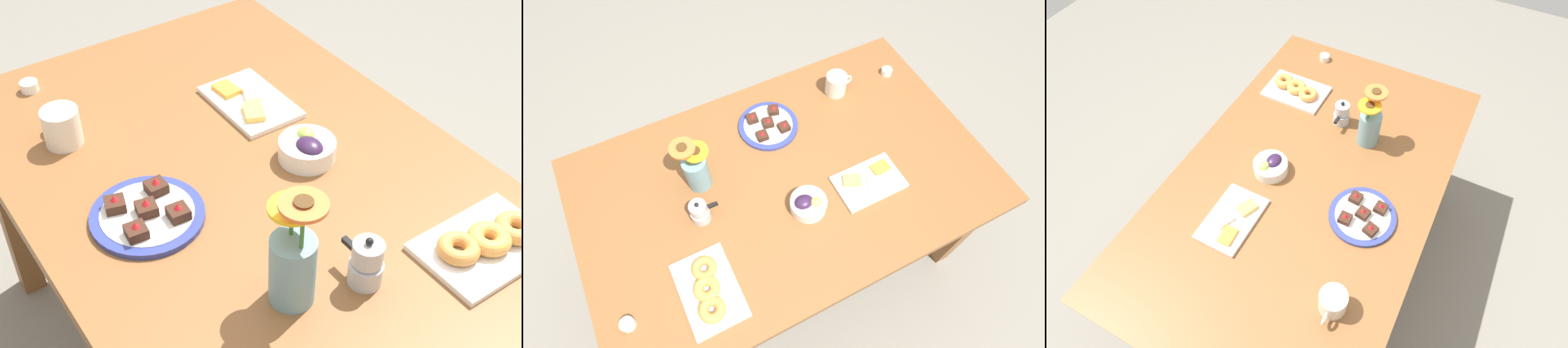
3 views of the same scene
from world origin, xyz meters
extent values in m
cube|color=brown|center=(0.00, 0.00, 0.72)|extent=(1.60, 1.00, 0.04)
cube|color=brown|center=(0.72, -0.42, 0.35)|extent=(0.07, 0.07, 0.70)
cube|color=brown|center=(0.72, 0.42, 0.35)|extent=(0.07, 0.07, 0.70)
cylinder|color=silver|center=(0.41, 0.30, 0.79)|extent=(0.09, 0.09, 0.10)
cylinder|color=brown|center=(0.41, 0.30, 0.83)|extent=(0.08, 0.08, 0.00)
torus|color=silver|center=(0.47, 0.30, 0.79)|extent=(0.05, 0.01, 0.05)
cylinder|color=white|center=(0.03, -0.15, 0.77)|extent=(0.14, 0.14, 0.05)
ellipsoid|color=#2D1938|center=(0.01, -0.14, 0.79)|extent=(0.08, 0.06, 0.04)
ellipsoid|color=#9EC14C|center=(0.05, -0.16, 0.79)|extent=(0.05, 0.04, 0.04)
cube|color=white|center=(0.29, -0.16, 0.75)|extent=(0.26, 0.17, 0.01)
cube|color=#EFB74C|center=(0.23, -0.13, 0.76)|extent=(0.08, 0.07, 0.02)
cube|color=white|center=(0.31, -0.18, 0.76)|extent=(0.08, 0.07, 0.01)
cube|color=orange|center=(0.36, -0.13, 0.76)|extent=(0.07, 0.05, 0.01)
cube|color=white|center=(-0.42, -0.27, 0.75)|extent=(0.19, 0.28, 0.01)
torus|color=#CF853E|center=(-0.43, -0.34, 0.77)|extent=(0.11, 0.11, 0.03)
torus|color=gold|center=(-0.42, -0.27, 0.77)|extent=(0.09, 0.09, 0.04)
torus|color=#CD823D|center=(-0.41, -0.20, 0.77)|extent=(0.11, 0.11, 0.03)
cylinder|color=white|center=(0.67, 0.29, 0.75)|extent=(0.05, 0.05, 0.03)
cylinder|color=maroon|center=(0.67, 0.29, 0.76)|extent=(0.04, 0.04, 0.01)
cylinder|color=navy|center=(0.06, 0.26, 0.75)|extent=(0.25, 0.25, 0.01)
cylinder|color=white|center=(0.06, 0.26, 0.75)|extent=(0.21, 0.21, 0.01)
cube|color=#381E14|center=(0.01, 0.31, 0.77)|extent=(0.05, 0.05, 0.02)
cone|color=red|center=(0.01, 0.31, 0.79)|extent=(0.02, 0.02, 0.01)
cube|color=#381E14|center=(0.11, 0.31, 0.77)|extent=(0.05, 0.05, 0.02)
cone|color=red|center=(0.11, 0.31, 0.79)|extent=(0.02, 0.02, 0.01)
cube|color=#381E14|center=(0.01, 0.21, 0.77)|extent=(0.05, 0.05, 0.02)
cone|color=red|center=(0.01, 0.21, 0.79)|extent=(0.02, 0.02, 0.01)
cube|color=#381E14|center=(0.11, 0.21, 0.77)|extent=(0.04, 0.04, 0.02)
cone|color=red|center=(0.11, 0.21, 0.79)|extent=(0.02, 0.02, 0.01)
cube|color=#381E14|center=(0.06, 0.26, 0.77)|extent=(0.05, 0.05, 0.02)
cone|color=red|center=(0.06, 0.26, 0.79)|extent=(0.02, 0.02, 0.01)
cylinder|color=#6B939E|center=(-0.30, 0.13, 0.82)|extent=(0.09, 0.09, 0.15)
cylinder|color=#3D702D|center=(-0.32, 0.13, 0.94)|extent=(0.01, 0.01, 0.10)
cylinder|color=orange|center=(-0.32, 0.13, 1.00)|extent=(0.09, 0.09, 0.01)
cylinder|color=#472D14|center=(-0.32, 0.13, 1.00)|extent=(0.04, 0.04, 0.01)
cylinder|color=#3D702D|center=(-0.28, 0.12, 0.92)|extent=(0.01, 0.01, 0.06)
cylinder|color=yellow|center=(-0.28, 0.12, 0.96)|extent=(0.09, 0.09, 0.01)
cylinder|color=#472D14|center=(-0.28, 0.12, 0.96)|extent=(0.04, 0.04, 0.01)
cylinder|color=#B7B7BC|center=(-0.35, -0.01, 0.77)|extent=(0.07, 0.07, 0.05)
cylinder|color=#B7B7BC|center=(-0.35, -0.01, 0.79)|extent=(0.05, 0.05, 0.01)
cylinder|color=#B7B7BC|center=(-0.35, -0.01, 0.82)|extent=(0.06, 0.06, 0.04)
sphere|color=black|center=(-0.35, -0.01, 0.85)|extent=(0.02, 0.02, 0.02)
cube|color=black|center=(-0.29, -0.01, 0.80)|extent=(0.04, 0.01, 0.01)
camera|label=1|loc=(-1.02, 0.70, 1.83)|focal=50.00mm
camera|label=2|loc=(-0.36, -0.70, 2.12)|focal=28.00mm
camera|label=3|loc=(0.82, 0.42, 2.06)|focal=28.00mm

